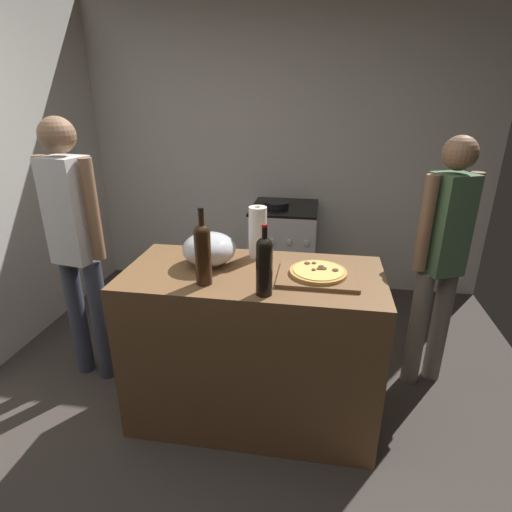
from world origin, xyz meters
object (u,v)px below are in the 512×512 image
paper_towel_roll (258,232)px  pizza (318,272)px  person_in_stripes (75,238)px  wine_bottle_clear (264,264)px  person_in_red (442,254)px  mixing_bowl (209,249)px  wine_bottle_dark (203,252)px  stove (284,254)px

paper_towel_roll → pizza: bearing=-34.6°
person_in_stripes → wine_bottle_clear: bearing=-19.6°
pizza → person_in_red: bearing=34.4°
mixing_bowl → paper_towel_roll: (0.24, 0.16, 0.06)m
mixing_bowl → wine_bottle_clear: size_ratio=0.85×
pizza → person_in_red: 0.87m
paper_towel_roll → person_in_red: bearing=13.3°
mixing_bowl → paper_towel_roll: 0.29m
paper_towel_roll → wine_bottle_dark: 0.45m
wine_bottle_clear → person_in_red: size_ratio=0.21×
person_in_stripes → stove: bearing=48.6°
pizza → person_in_stripes: bearing=171.9°
wine_bottle_clear → mixing_bowl: bearing=138.2°
pizza → wine_bottle_clear: size_ratio=0.85×
person_in_stripes → person_in_red: (2.17, 0.28, -0.07)m
paper_towel_roll → wine_bottle_clear: wine_bottle_clear is taller
pizza → mixing_bowl: (-0.59, 0.08, 0.06)m
wine_bottle_dark → person_in_stripes: (-0.91, 0.37, -0.11)m
mixing_bowl → wine_bottle_clear: bearing=-41.8°
pizza → paper_towel_roll: (-0.35, 0.24, 0.11)m
paper_towel_roll → person_in_stripes: 1.11m
person_in_red → paper_towel_roll: bearing=-166.7°
mixing_bowl → person_in_red: person_in_red is taller
paper_towel_roll → stove: 1.41m
stove → person_in_stripes: (-1.14, -1.30, 0.53)m
pizza → stove: size_ratio=0.31×
pizza → mixing_bowl: bearing=172.2°
wine_bottle_clear → stove: wine_bottle_clear is taller
pizza → paper_towel_roll: bearing=145.4°
mixing_bowl → stove: 1.55m
paper_towel_roll → person_in_red: (1.06, 0.25, -0.16)m
mixing_bowl → paper_towel_roll: bearing=33.5°
pizza → paper_towel_roll: size_ratio=0.98×
mixing_bowl → pizza: bearing=-7.8°
pizza → person_in_stripes: 1.47m
pizza → person_in_stripes: size_ratio=0.17×
pizza → paper_towel_roll: paper_towel_roll is taller
paper_towel_roll → wine_bottle_dark: bearing=-116.8°
stove → person_in_red: 1.51m
person_in_red → wine_bottle_clear: bearing=-143.2°
pizza → mixing_bowl: 0.59m
wine_bottle_dark → person_in_red: bearing=27.2°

